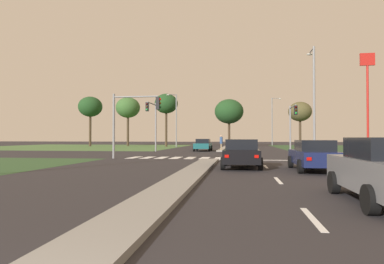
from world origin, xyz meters
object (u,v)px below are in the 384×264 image
at_px(traffic_signal_near_left, 132,114).
at_px(treeline_fourth, 229,112).
at_px(pedestrian_at_median, 221,141).
at_px(traffic_signal_far_left, 153,118).
at_px(street_lamp_third, 176,118).
at_px(treeline_second, 128,108).
at_px(car_black_fourth, 241,153).
at_px(treeline_fifth, 300,112).
at_px(treeline_third, 166,104).
at_px(fastfood_pole_sign, 367,80).
at_px(traffic_signal_far_right, 292,120).
at_px(treeline_near, 90,107).
at_px(street_lamp_fourth, 273,119).
at_px(street_lamp_second, 314,95).
at_px(car_teal_fifth, 203,145).
at_px(car_navy_near, 314,155).

height_order(traffic_signal_near_left, treeline_fourth, treeline_fourth).
xyz_separation_m(traffic_signal_near_left, pedestrian_at_median, (6.09, 14.65, -2.21)).
bearing_deg(traffic_signal_far_left, treeline_fourth, 72.69).
bearing_deg(street_lamp_third, treeline_second, 150.20).
relative_size(car_black_fourth, treeline_fifth, 0.52).
distance_m(street_lamp_third, pedestrian_at_median, 19.50).
xyz_separation_m(traffic_signal_far_left, treeline_third, (-3.33, 22.06, 3.78)).
bearing_deg(traffic_signal_near_left, fastfood_pole_sign, 40.75).
height_order(traffic_signal_far_right, pedestrian_at_median, traffic_signal_far_right).
xyz_separation_m(street_lamp_third, fastfood_pole_sign, (27.31, -10.42, 4.06)).
height_order(pedestrian_at_median, treeline_near, treeline_near).
bearing_deg(street_lamp_fourth, pedestrian_at_median, -106.05).
bearing_deg(car_black_fourth, traffic_signal_far_left, 117.63).
distance_m(street_lamp_second, treeline_third, 33.70).
distance_m(street_lamp_third, treeline_second, 12.38).
bearing_deg(street_lamp_fourth, traffic_signal_far_left, -115.92).
bearing_deg(street_lamp_second, car_black_fourth, -116.01).
bearing_deg(car_black_fourth, fastfood_pole_sign, 59.84).
height_order(traffic_signal_near_left, street_lamp_fourth, street_lamp_fourth).
bearing_deg(street_lamp_third, treeline_fifth, 14.29).
xyz_separation_m(traffic_signal_far_left, street_lamp_fourth, (16.44, 33.83, 1.57)).
xyz_separation_m(car_teal_fifth, traffic_signal_far_right, (9.89, -3.56, 2.76)).
xyz_separation_m(pedestrian_at_median, treeline_fifth, (12.84, 22.51, 5.00)).
relative_size(street_lamp_third, treeline_second, 0.96).
distance_m(street_lamp_fourth, treeline_near, 36.20).
relative_size(car_black_fourth, treeline_fourth, 0.48).
bearing_deg(car_teal_fifth, traffic_signal_near_left, 75.76).
distance_m(traffic_signal_far_left, traffic_signal_far_right, 15.20).
bearing_deg(street_lamp_third, fastfood_pole_sign, -20.88).
bearing_deg(car_teal_fifth, treeline_fifth, -124.53).
bearing_deg(traffic_signal_near_left, treeline_second, 109.29).
bearing_deg(traffic_signal_far_right, treeline_fourth, 106.55).
distance_m(traffic_signal_far_right, fastfood_pole_sign, 15.52).
relative_size(car_teal_fifth, traffic_signal_far_left, 0.80).
bearing_deg(street_lamp_third, treeline_third, 134.11).
xyz_separation_m(car_navy_near, traffic_signal_far_left, (-13.25, 19.66, 3.08)).
distance_m(traffic_signal_near_left, treeline_third, 34.43).
height_order(street_lamp_second, treeline_fifth, street_lamp_second).
relative_size(traffic_signal_far_left, street_lamp_fourth, 0.58).
relative_size(car_navy_near, car_teal_fifth, 1.03).
relative_size(car_black_fourth, treeline_third, 0.44).
height_order(car_navy_near, street_lamp_fourth, street_lamp_fourth).
height_order(car_black_fourth, treeline_third, treeline_third).
relative_size(fastfood_pole_sign, treeline_near, 1.36).
xyz_separation_m(street_lamp_third, treeline_near, (-16.71, 2.72, 2.29)).
distance_m(car_navy_near, treeline_fourth, 45.27).
relative_size(treeline_third, treeline_fourth, 1.10).
xyz_separation_m(treeline_fourth, treeline_fifth, (12.60, 0.45, -0.16)).
distance_m(car_black_fourth, traffic_signal_near_left, 11.11).
xyz_separation_m(street_lamp_fourth, treeline_fourth, (-8.67, -8.90, 0.96)).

